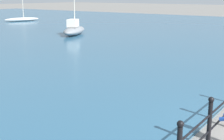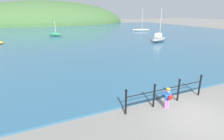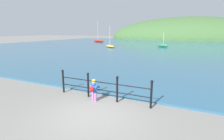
{
  "view_description": "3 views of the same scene",
  "coord_description": "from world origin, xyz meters",
  "px_view_note": "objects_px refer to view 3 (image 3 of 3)",
  "views": [
    {
      "loc": [
        -7.21,
        -0.39,
        3.22
      ],
      "look_at": [
        -0.56,
        4.43,
        1.23
      ],
      "focal_mm": 50.0,
      "sensor_mm": 36.0,
      "label": 1
    },
    {
      "loc": [
        -6.03,
        -4.46,
        4.35
      ],
      "look_at": [
        -1.97,
        4.57,
        1.05
      ],
      "focal_mm": 28.0,
      "sensor_mm": 36.0,
      "label": 2
    },
    {
      "loc": [
        3.26,
        -5.25,
        3.12
      ],
      "look_at": [
        -1.18,
        4.2,
        0.78
      ],
      "focal_mm": 28.0,
      "sensor_mm": 36.0,
      "label": 3
    }
  ],
  "objects_px": {
    "boat_white_sailboat": "(98,41)",
    "boat_green_fishing": "(110,46)",
    "child_in_coat": "(94,88)",
    "boat_nearest_quay": "(163,45)"
  },
  "relations": [
    {
      "from": "child_in_coat",
      "to": "boat_green_fishing",
      "type": "xyz_separation_m",
      "value": [
        -10.45,
        23.42,
        -0.25
      ]
    },
    {
      "from": "child_in_coat",
      "to": "boat_white_sailboat",
      "type": "xyz_separation_m",
      "value": [
        -20.67,
        37.01,
        -0.18
      ]
    },
    {
      "from": "boat_white_sailboat",
      "to": "boat_green_fishing",
      "type": "xyz_separation_m",
      "value": [
        10.22,
        -13.59,
        -0.07
      ]
    },
    {
      "from": "child_in_coat",
      "to": "boat_nearest_quay",
      "type": "relative_size",
      "value": 0.37
    },
    {
      "from": "child_in_coat",
      "to": "boat_green_fishing",
      "type": "height_order",
      "value": "boat_green_fishing"
    },
    {
      "from": "child_in_coat",
      "to": "boat_nearest_quay",
      "type": "distance_m",
      "value": 28.29
    },
    {
      "from": "boat_white_sailboat",
      "to": "boat_green_fishing",
      "type": "bearing_deg",
      "value": -53.05
    },
    {
      "from": "boat_green_fishing",
      "to": "boat_nearest_quay",
      "type": "height_order",
      "value": "boat_green_fishing"
    },
    {
      "from": "child_in_coat",
      "to": "boat_white_sailboat",
      "type": "height_order",
      "value": "boat_white_sailboat"
    },
    {
      "from": "child_in_coat",
      "to": "boat_green_fishing",
      "type": "distance_m",
      "value": 25.65
    }
  ]
}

